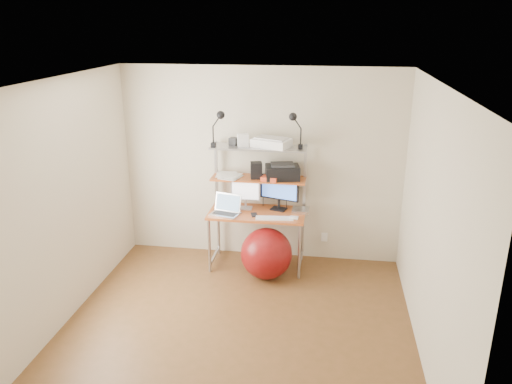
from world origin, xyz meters
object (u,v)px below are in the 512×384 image
laptop (227,209)px  monitor_black (279,190)px  printer (282,172)px  monitor_silver (246,192)px  exercise_ball (266,254)px

laptop → monitor_black: bearing=35.3°
printer → monitor_black: bearing=140.7°
monitor_silver → monitor_black: (0.42, 0.03, 0.04)m
monitor_black → printer: size_ratio=1.13×
monitor_silver → laptop: bearing=-136.0°
laptop → printer: printer is taller
monitor_silver → printer: size_ratio=0.91×
laptop → exercise_ball: laptop is taller
monitor_silver → exercise_ball: (0.32, -0.40, -0.64)m
laptop → exercise_ball: (0.53, -0.19, -0.48)m
printer → monitor_silver: bearing=169.9°
monitor_black → laptop: monitor_black is taller
laptop → printer: bearing=32.6°
printer → exercise_ball: bearing=-120.0°
monitor_silver → printer: (0.46, 0.01, 0.28)m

